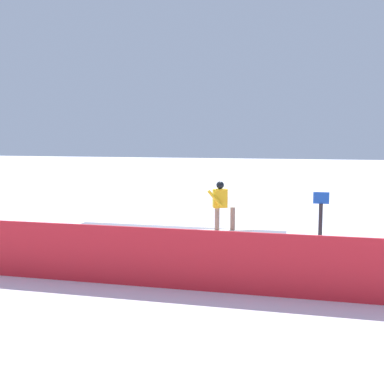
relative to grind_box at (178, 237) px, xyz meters
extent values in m
plane|color=white|center=(0.00, 0.00, -0.23)|extent=(120.00, 120.00, 0.00)
cube|color=blue|center=(0.00, 0.00, 0.00)|extent=(6.25, 0.73, 0.46)
cube|color=red|center=(0.00, 0.00, -0.11)|extent=(6.26, 0.74, 0.11)
cube|color=gray|center=(0.00, 0.00, 0.26)|extent=(6.25, 0.79, 0.04)
cube|color=silver|center=(-1.39, -0.04, 0.28)|extent=(1.57, 0.85, 0.01)
cylinder|color=gray|center=(-1.18, 0.04, 0.61)|extent=(0.18, 0.18, 0.65)
cylinder|color=gray|center=(-1.60, -0.12, 0.61)|extent=(0.18, 0.18, 0.65)
cube|color=yellow|center=(-1.26, 0.01, 1.20)|extent=(0.46, 0.37, 0.53)
sphere|color=black|center=(-1.26, 0.01, 1.58)|extent=(0.22, 0.22, 0.22)
cylinder|color=yellow|center=(-1.15, 0.23, 1.23)|extent=(0.43, 0.24, 0.48)
cylinder|color=yellow|center=(-1.29, -0.18, 1.23)|extent=(0.23, 0.16, 0.56)
cube|color=red|center=(0.00, 3.91, 0.41)|extent=(13.69, 0.46, 1.27)
cylinder|color=#262628|center=(-4.02, 0.58, 0.50)|extent=(0.10, 0.10, 1.46)
cube|color=blue|center=(-4.02, 0.58, 1.38)|extent=(0.40, 0.04, 0.30)
camera|label=1|loc=(-3.97, 12.95, 2.89)|focal=43.90mm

